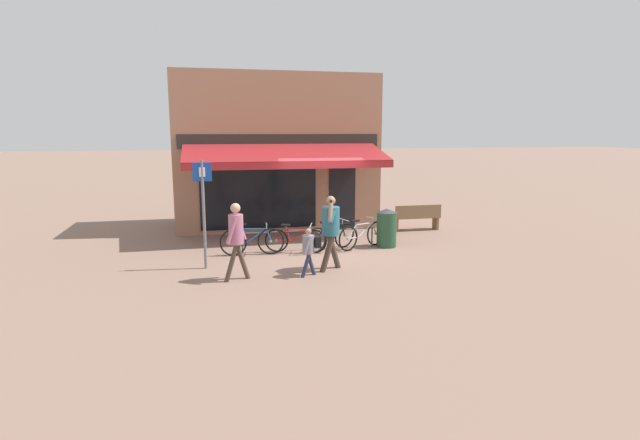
% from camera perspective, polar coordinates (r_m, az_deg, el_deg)
% --- Properties ---
extents(ground_plane, '(160.00, 160.00, 0.00)m').
position_cam_1_polar(ground_plane, '(14.03, 1.05, -3.38)').
color(ground_plane, '#846656').
extents(shop_front, '(6.79, 5.01, 5.15)m').
position_cam_1_polar(shop_front, '(17.65, -5.18, 7.80)').
color(shop_front, '#9E7056').
rests_on(shop_front, ground_plane).
extents(bike_rack_rail, '(3.79, 0.04, 0.57)m').
position_cam_1_polar(bike_rack_rail, '(13.88, -1.26, -1.50)').
color(bike_rack_rail, '#47494F').
rests_on(bike_rack_rail, ground_plane).
extents(bicycle_blue, '(1.72, 0.52, 0.87)m').
position_cam_1_polar(bicycle_blue, '(13.46, -7.77, -2.37)').
color(bicycle_blue, black).
rests_on(bicycle_blue, ground_plane).
extents(bicycle_red, '(1.65, 0.72, 0.79)m').
position_cam_1_polar(bicycle_red, '(13.60, -2.82, -2.29)').
color(bicycle_red, black).
rests_on(bicycle_red, ground_plane).
extents(bicycle_black, '(1.63, 0.89, 0.87)m').
position_cam_1_polar(bicycle_black, '(13.84, 1.22, -1.93)').
color(bicycle_black, black).
rests_on(bicycle_black, ground_plane).
extents(bicycle_silver, '(1.63, 0.88, 0.84)m').
position_cam_1_polar(bicycle_silver, '(14.15, 4.84, -1.72)').
color(bicycle_silver, black).
rests_on(bicycle_silver, ground_plane).
extents(pedestrian_adult, '(0.61, 0.74, 1.80)m').
position_cam_1_polar(pedestrian_adult, '(11.76, 1.23, -0.59)').
color(pedestrian_adult, '#47382D').
rests_on(pedestrian_adult, ground_plane).
extents(pedestrian_child, '(0.47, 0.45, 1.12)m').
position_cam_1_polar(pedestrian_child, '(11.34, -1.19, -3.05)').
color(pedestrian_child, '#282D47').
rests_on(pedestrian_child, ground_plane).
extents(pedestrian_second_adult, '(0.59, 0.50, 1.75)m').
position_cam_1_polar(pedestrian_second_adult, '(11.09, -9.57, -1.48)').
color(pedestrian_second_adult, '#47382D').
rests_on(pedestrian_second_adult, ground_plane).
extents(litter_bin, '(0.57, 0.57, 1.11)m').
position_cam_1_polar(litter_bin, '(14.38, 7.62, -0.87)').
color(litter_bin, '#23472D').
rests_on(litter_bin, ground_plane).
extents(parking_sign, '(0.44, 0.07, 2.61)m').
position_cam_1_polar(parking_sign, '(12.12, -13.18, 1.87)').
color(parking_sign, slate).
rests_on(parking_sign, ground_plane).
extents(park_bench, '(1.60, 0.46, 0.87)m').
position_cam_1_polar(park_bench, '(16.93, 10.99, 0.37)').
color(park_bench, brown).
rests_on(park_bench, ground_plane).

